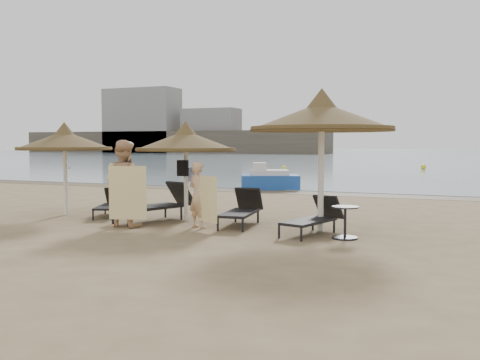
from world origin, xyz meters
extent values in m
plane|color=#8B744F|center=(0.00, 0.00, 0.00)|extent=(160.00, 160.00, 0.00)
cube|color=gray|center=(0.00, 80.00, 0.01)|extent=(200.00, 140.00, 0.03)
cube|color=brown|center=(0.00, 9.40, 0.00)|extent=(200.00, 1.60, 0.01)
cube|color=brown|center=(-45.00, 78.00, 2.00)|extent=(60.00, 10.00, 4.00)
cube|color=gray|center=(-50.00, 76.00, 6.00)|extent=(14.00, 6.00, 12.00)
cube|color=gray|center=(-36.00, 77.00, 4.00)|extent=(10.00, 5.00, 8.00)
cylinder|color=white|center=(-3.68, 0.82, 0.91)|extent=(0.10, 0.10, 1.81)
cone|color=brown|center=(-3.68, 0.82, 2.00)|extent=(2.50, 2.50, 0.47)
cone|color=brown|center=(-3.68, 0.82, 2.29)|extent=(0.60, 0.60, 0.39)
cylinder|color=brown|center=(-3.68, 0.82, 1.78)|extent=(2.45, 2.45, 0.09)
cylinder|color=white|center=(-0.21, 1.13, 0.90)|extent=(0.10, 0.10, 1.80)
cone|color=brown|center=(-0.21, 1.13, 1.99)|extent=(2.49, 2.49, 0.47)
cone|color=brown|center=(-0.21, 1.13, 2.27)|extent=(0.60, 0.60, 0.39)
cylinder|color=brown|center=(-0.21, 1.13, 1.77)|extent=(2.44, 2.44, 0.09)
cylinder|color=white|center=(3.25, 0.90, 1.14)|extent=(0.13, 0.13, 2.27)
cone|color=brown|center=(3.25, 0.90, 2.51)|extent=(3.14, 3.14, 0.59)
cone|color=brown|center=(3.25, 0.90, 2.87)|extent=(0.76, 0.76, 0.49)
cylinder|color=brown|center=(3.25, 0.90, 2.23)|extent=(3.07, 3.07, 0.11)
cylinder|color=black|center=(-2.38, 0.29, 0.12)|extent=(0.04, 0.04, 0.24)
cylinder|color=black|center=(-1.94, 0.47, 0.12)|extent=(0.04, 0.04, 0.24)
cylinder|color=black|center=(-2.84, 1.39, 0.12)|extent=(0.04, 0.04, 0.24)
cylinder|color=black|center=(-2.40, 1.58, 0.12)|extent=(0.04, 0.04, 0.24)
cube|color=black|center=(-2.40, 0.97, 0.27)|extent=(0.98, 1.39, 0.05)
cube|color=black|center=(-2.69, 1.67, 0.47)|extent=(0.63, 0.54, 0.49)
cylinder|color=black|center=(-1.55, -0.03, 0.16)|extent=(0.06, 0.06, 0.32)
cylinder|color=black|center=(-0.96, -0.26, 0.16)|extent=(0.06, 0.06, 0.32)
cylinder|color=black|center=(-0.99, 1.45, 0.16)|extent=(0.06, 0.06, 0.32)
cylinder|color=black|center=(-0.40, 1.22, 0.16)|extent=(0.06, 0.06, 0.32)
cube|color=black|center=(-0.95, 0.65, 0.35)|extent=(1.26, 1.84, 0.07)
cube|color=black|center=(-0.60, 1.58, 0.62)|extent=(0.83, 0.70, 0.64)
cylinder|color=black|center=(1.18, 0.01, 0.14)|extent=(0.05, 0.05, 0.28)
cylinder|color=black|center=(1.74, 0.08, 0.14)|extent=(0.05, 0.05, 0.28)
cylinder|color=black|center=(1.00, 1.41, 0.14)|extent=(0.05, 0.05, 0.28)
cylinder|color=black|center=(1.56, 1.48, 0.14)|extent=(0.05, 0.05, 0.28)
cube|color=black|center=(1.37, 0.79, 0.31)|extent=(0.81, 1.58, 0.06)
cube|color=black|center=(1.26, 1.67, 0.55)|extent=(0.67, 0.50, 0.57)
cylinder|color=black|center=(2.70, -0.32, 0.13)|extent=(0.05, 0.05, 0.26)
cylinder|color=black|center=(3.21, -0.47, 0.13)|extent=(0.05, 0.05, 0.26)
cylinder|color=black|center=(3.06, 0.95, 0.13)|extent=(0.05, 0.05, 0.26)
cylinder|color=black|center=(3.57, 0.80, 0.13)|extent=(0.05, 0.05, 0.26)
cube|color=black|center=(3.15, 0.28, 0.29)|extent=(0.95, 1.52, 0.06)
cube|color=black|center=(3.38, 1.08, 0.52)|extent=(0.67, 0.54, 0.53)
cylinder|color=black|center=(3.93, 0.17, 0.02)|extent=(0.51, 0.51, 0.04)
cylinder|color=black|center=(3.93, 0.17, 0.33)|extent=(0.05, 0.05, 0.62)
cylinder|color=black|center=(3.93, 0.17, 0.64)|extent=(0.54, 0.54, 0.03)
imported|color=tan|center=(-1.12, -0.21, 1.16)|extent=(1.09, 0.73, 2.31)
imported|color=tan|center=(0.59, 0.24, 0.88)|extent=(0.93, 0.75, 1.75)
cube|color=yellow|center=(-0.77, -0.56, 0.82)|extent=(0.81, 0.29, 1.19)
cube|color=yellow|center=(0.94, -0.01, 0.70)|extent=(0.64, 0.37, 1.01)
cube|color=white|center=(-0.21, 1.31, 1.14)|extent=(0.28, 0.10, 0.35)
cube|color=black|center=(-0.21, 0.97, 1.31)|extent=(0.29, 0.14, 0.39)
cube|color=#1D4EA9|center=(-1.28, 10.41, 0.30)|extent=(2.73, 2.24, 0.59)
cube|color=silver|center=(-1.28, 10.41, 0.67)|extent=(1.85, 1.69, 0.27)
cube|color=silver|center=(-1.67, 10.23, 0.91)|extent=(0.89, 1.10, 0.38)
sphere|color=yellow|center=(-5.18, 24.31, 0.17)|extent=(0.33, 0.33, 0.33)
sphere|color=yellow|center=(3.53, 29.67, 0.19)|extent=(0.38, 0.38, 0.38)
camera|label=1|loc=(6.08, -10.49, 1.94)|focal=40.00mm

